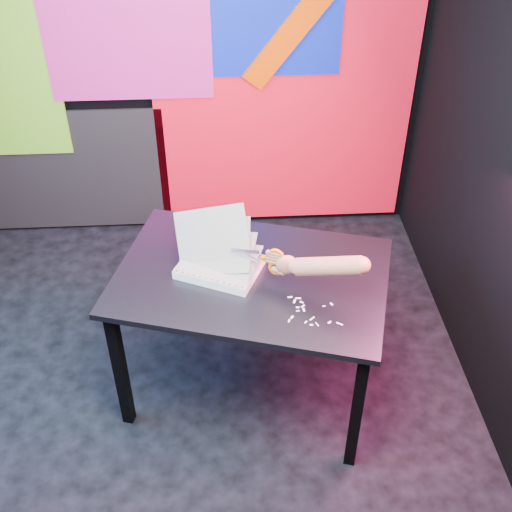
{
  "coord_description": "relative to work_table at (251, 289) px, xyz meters",
  "views": [
    {
      "loc": [
        0.26,
        -2.19,
        2.59
      ],
      "look_at": [
        0.39,
        -0.01,
        0.87
      ],
      "focal_mm": 45.0,
      "sensor_mm": 36.0,
      "label": 1
    }
  ],
  "objects": [
    {
      "name": "hand_forearm",
      "position": [
        0.28,
        -0.18,
        0.27
      ],
      "size": [
        0.4,
        0.23,
        0.19
      ],
      "rotation": [
        0.0,
        0.0,
        -0.48
      ],
      "color": "brown",
      "rests_on": "work_table"
    },
    {
      "name": "backdrop",
      "position": [
        -0.31,
        1.46,
        0.3
      ],
      "size": [
        2.88,
        0.05,
        2.08
      ],
      "color": "red",
      "rests_on": "ground"
    },
    {
      "name": "work_table",
      "position": [
        0.0,
        0.0,
        0.0
      ],
      "size": [
        1.38,
        1.1,
        0.75
      ],
      "rotation": [
        0.0,
        0.0,
        -0.28
      ],
      "color": "black",
      "rests_on": "ground"
    },
    {
      "name": "printout_stack",
      "position": [
        -0.14,
        0.04,
        0.12
      ],
      "size": [
        0.42,
        0.38,
        0.34
      ],
      "rotation": [
        0.0,
        0.0,
        -0.42
      ],
      "color": "white",
      "rests_on": "work_table"
    },
    {
      "name": "scissors",
      "position": [
        0.09,
        -0.08,
        0.23
      ],
      "size": [
        0.23,
        0.12,
        0.14
      ],
      "rotation": [
        0.0,
        0.0,
        -0.48
      ],
      "color": "#A8B4CE",
      "rests_on": "printout_stack"
    },
    {
      "name": "room",
      "position": [
        -0.37,
        -0.01,
        0.69
      ],
      "size": [
        3.01,
        3.01,
        2.71
      ],
      "color": "black",
      "rests_on": "ground"
    },
    {
      "name": "paper_clippings",
      "position": [
        0.22,
        -0.25,
        0.09
      ],
      "size": [
        0.22,
        0.19,
        0.0
      ],
      "color": "white",
      "rests_on": "work_table"
    }
  ]
}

